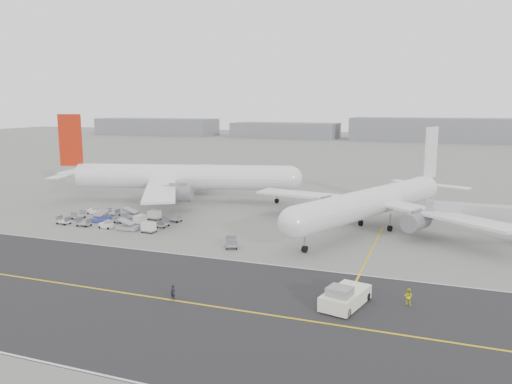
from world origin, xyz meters
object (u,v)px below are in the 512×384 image
(airliner_b, at_px, (375,201))
(pushback_tug, at_px, (345,297))
(airliner_a, at_px, (177,177))
(jet_bridge, at_px, (478,215))
(ground_crew_a, at_px, (173,292))
(ground_crew_b, at_px, (408,297))

(airliner_b, distance_m, pushback_tug, 36.68)
(pushback_tug, bearing_deg, airliner_a, 148.57)
(jet_bridge, relative_size, ground_crew_a, 8.72)
(airliner_b, relative_size, ground_crew_b, 25.24)
(airliner_b, distance_m, ground_crew_a, 44.90)
(airliner_b, bearing_deg, ground_crew_a, -89.07)
(airliner_b, xyz_separation_m, ground_crew_a, (-16.94, -41.38, -4.05))
(airliner_a, height_order, ground_crew_a, airliner_a)
(airliner_b, xyz_separation_m, ground_crew_b, (7.82, -33.55, -4.04))
(airliner_a, relative_size, ground_crew_b, 29.66)
(ground_crew_a, xyz_separation_m, ground_crew_b, (24.76, 7.83, 0.01))
(jet_bridge, bearing_deg, airliner_b, 173.65)
(airliner_a, xyz_separation_m, pushback_tug, (46.70, -47.05, -4.59))
(pushback_tug, relative_size, jet_bridge, 0.57)
(airliner_b, xyz_separation_m, jet_bridge, (16.46, -2.25, -0.74))
(pushback_tug, distance_m, ground_crew_b, 7.06)
(airliner_a, distance_m, jet_bridge, 63.13)
(airliner_a, distance_m, airliner_b, 46.56)
(airliner_b, height_order, jet_bridge, airliner_b)
(ground_crew_a, bearing_deg, airliner_b, 87.71)
(pushback_tug, bearing_deg, ground_crew_a, -151.13)
(pushback_tug, bearing_deg, jet_bridge, 79.98)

